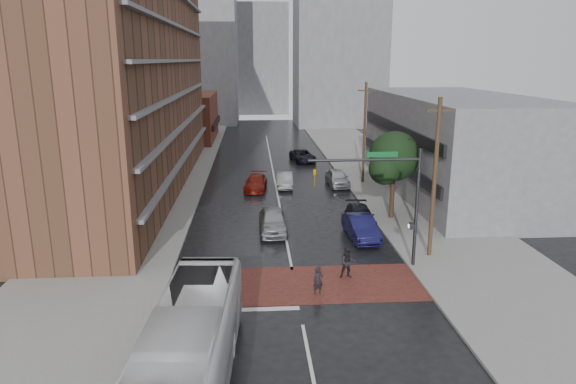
{
  "coord_description": "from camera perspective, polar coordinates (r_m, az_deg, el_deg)",
  "views": [
    {
      "loc": [
        -2.2,
        -25.67,
        12.14
      ],
      "look_at": [
        0.1,
        7.5,
        3.5
      ],
      "focal_mm": 32.0,
      "sensor_mm": 36.0,
      "label": 1
    }
  ],
  "objects": [
    {
      "name": "pedestrian_a",
      "position": [
        27.58,
        3.36,
        -9.83
      ],
      "size": [
        0.6,
        0.44,
        1.51
      ],
      "primitive_type": "imported",
      "rotation": [
        0.0,
        0.0,
        0.15
      ],
      "color": "black",
      "rests_on": "ground"
    },
    {
      "name": "utility_pole_far",
      "position": [
        51.35,
        8.49,
        6.57
      ],
      "size": [
        1.6,
        0.26,
        10.0
      ],
      "color": "#473321",
      "rests_on": "ground"
    },
    {
      "name": "car_travel_a",
      "position": [
        36.95,
        -1.69,
        -3.24
      ],
      "size": [
        2.03,
        4.98,
        1.69
      ],
      "primitive_type": "imported",
      "rotation": [
        0.0,
        0.0,
        0.01
      ],
      "color": "#A3A7AA",
      "rests_on": "ground"
    },
    {
      "name": "suv_travel",
      "position": [
        62.58,
        1.65,
        4.04
      ],
      "size": [
        3.22,
        5.48,
        1.43
      ],
      "primitive_type": "imported",
      "rotation": [
        0.0,
        0.0,
        0.17
      ],
      "color": "black",
      "rests_on": "ground"
    },
    {
      "name": "distant_tower_center",
      "position": [
        120.69,
        -3.02,
        14.48
      ],
      "size": [
        12.0,
        10.0,
        24.0
      ],
      "primitive_type": "cube",
      "color": "gray",
      "rests_on": "ground"
    },
    {
      "name": "distant_tower_east",
      "position": [
        99.18,
        5.72,
        17.88
      ],
      "size": [
        16.0,
        14.0,
        36.0
      ],
      "primitive_type": "cube",
      "color": "gray",
      "rests_on": "ground"
    },
    {
      "name": "car_parked_near",
      "position": [
        36.03,
        8.11,
        -3.91
      ],
      "size": [
        1.99,
        5.01,
        1.62
      ],
      "primitive_type": "imported",
      "rotation": [
        0.0,
        0.0,
        0.06
      ],
      "color": "#12113E",
      "rests_on": "ground"
    },
    {
      "name": "car_parked_mid",
      "position": [
        38.92,
        8.02,
        -2.67
      ],
      "size": [
        2.2,
        4.92,
        1.4
      ],
      "primitive_type": "imported",
      "rotation": [
        0.0,
        0.0,
        -0.05
      ],
      "color": "black",
      "rests_on": "ground"
    },
    {
      "name": "utility_pole_near",
      "position": [
        32.41,
        15.98,
        1.52
      ],
      "size": [
        1.6,
        0.26,
        10.0
      ],
      "color": "#473321",
      "rests_on": "ground"
    },
    {
      "name": "crosswalk",
      "position": [
        28.93,
        0.77,
        -10.23
      ],
      "size": [
        14.0,
        5.0,
        0.02
      ],
      "primitive_type": "cube",
      "color": "brown",
      "rests_on": "ground"
    },
    {
      "name": "pedestrian_b",
      "position": [
        29.61,
        6.68,
        -7.81
      ],
      "size": [
        0.9,
        0.71,
        1.84
      ],
      "primitive_type": "imported",
      "rotation": [
        0.0,
        0.0,
        -0.01
      ],
      "color": "black",
      "rests_on": "ground"
    },
    {
      "name": "street_tree",
      "position": [
        39.89,
        11.71,
        3.56
      ],
      "size": [
        4.2,
        4.1,
        6.9
      ],
      "color": "#332319",
      "rests_on": "ground"
    },
    {
      "name": "sidewalk_east",
      "position": [
        53.86,
        10.88,
        1.35
      ],
      "size": [
        9.0,
        90.0,
        0.15
      ],
      "primitive_type": "cube",
      "color": "gray",
      "rests_on": "ground"
    },
    {
      "name": "sidewalk_west",
      "position": [
        52.91,
        -13.99,
        0.95
      ],
      "size": [
        9.0,
        90.0,
        0.15
      ],
      "primitive_type": "cube",
      "color": "gray",
      "rests_on": "ground"
    },
    {
      "name": "car_travel_b",
      "position": [
        49.83,
        -0.38,
        1.31
      ],
      "size": [
        1.64,
        4.37,
        1.42
      ],
      "primitive_type": "imported",
      "rotation": [
        0.0,
        0.0,
        -0.03
      ],
      "color": "#A3A6AB",
      "rests_on": "ground"
    },
    {
      "name": "distant_tower_west",
      "position": [
        104.41,
        -10.91,
        16.43
      ],
      "size": [
        18.0,
        16.0,
        32.0
      ],
      "primitive_type": "cube",
      "color": "gray",
      "rests_on": "ground"
    },
    {
      "name": "transit_bus",
      "position": [
        20.06,
        -10.99,
        -17.07
      ],
      "size": [
        3.66,
        12.42,
        3.41
      ],
      "primitive_type": "imported",
      "rotation": [
        0.0,
        0.0,
        -0.07
      ],
      "color": "silver",
      "rests_on": "ground"
    },
    {
      "name": "storefront_west",
      "position": [
        80.74,
        -11.03,
        8.16
      ],
      "size": [
        8.0,
        16.0,
        7.0
      ],
      "primitive_type": "cube",
      "color": "brown",
      "rests_on": "ground"
    },
    {
      "name": "signal_mast",
      "position": [
        30.22,
        11.6,
        0.07
      ],
      "size": [
        6.5,
        0.3,
        7.2
      ],
      "color": "#2D2D33",
      "rests_on": "ground"
    },
    {
      "name": "ground",
      "position": [
        28.48,
        0.85,
        -10.66
      ],
      "size": [
        160.0,
        160.0,
        0.0
      ],
      "primitive_type": "plane",
      "color": "black",
      "rests_on": "ground"
    },
    {
      "name": "building_east",
      "position": [
        49.94,
        18.15,
        5.04
      ],
      "size": [
        11.0,
        26.0,
        9.0
      ],
      "primitive_type": "cube",
      "color": "gray",
      "rests_on": "ground"
    },
    {
      "name": "car_parked_far",
      "position": [
        50.69,
        5.51,
        1.59
      ],
      "size": [
        2.1,
        4.85,
        1.63
      ],
      "primitive_type": "imported",
      "rotation": [
        0.0,
        0.0,
        0.04
      ],
      "color": "#B3B6BB",
      "rests_on": "ground"
    },
    {
      "name": "apartment_block",
      "position": [
        51.09,
        -18.04,
        15.97
      ],
      "size": [
        10.0,
        44.0,
        28.0
      ],
      "primitive_type": "cube",
      "color": "brown",
      "rests_on": "ground"
    },
    {
      "name": "car_travel_c",
      "position": [
        48.99,
        -3.61,
        1.03
      ],
      "size": [
        2.47,
        5.02,
        1.4
      ],
      "primitive_type": "imported",
      "rotation": [
        0.0,
        0.0,
        -0.11
      ],
      "color": "maroon",
      "rests_on": "ground"
    }
  ]
}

